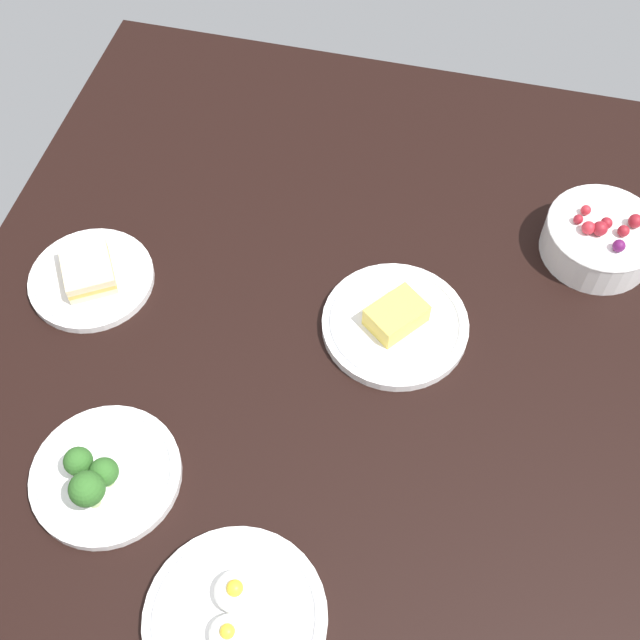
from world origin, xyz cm
name	(u,v)px	position (x,y,z in cm)	size (l,w,h in cm)	color
dining_table	(320,336)	(0.00, 0.00, 2.00)	(113.99, 102.09, 4.00)	black
bowl_berries	(600,238)	(-22.55, 36.04, 7.18)	(16.23, 16.23, 7.57)	white
plate_sandwich	(91,275)	(-0.31, -33.61, 5.30)	(17.74, 17.74, 4.42)	white
plate_eggs	(238,617)	(39.90, 0.35, 5.08)	(20.62, 20.62, 4.83)	white
plate_cheese	(395,323)	(-2.47, 10.02, 5.22)	(20.15, 20.15, 4.74)	white
plate_broccoli	(102,475)	(27.97, -20.40, 5.77)	(18.48, 18.48, 7.78)	white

